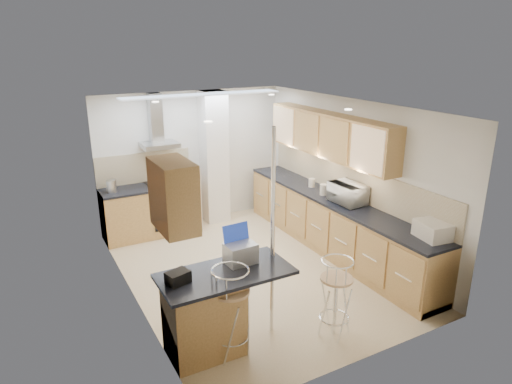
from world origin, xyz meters
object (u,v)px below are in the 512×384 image
bar_stool_end (335,297)px  bread_bin (433,230)px  laptop (240,253)px  microwave (348,193)px  bar_stool_near (231,313)px

bar_stool_end → bread_bin: size_ratio=2.34×
laptop → bread_bin: (2.51, -0.54, -0.03)m
microwave → laptop: (-2.42, -1.05, -0.02)m
bar_stool_end → laptop: bearing=102.6°
microwave → bread_bin: 1.59m
laptop → microwave: bearing=20.6°
microwave → bar_stool_near: microwave is taller
bar_stool_near → bar_stool_end: bar_stool_near is taller
laptop → bar_stool_end: 1.24m
bar_stool_near → bread_bin: 2.84m
microwave → laptop: size_ratio=1.70×
bar_stool_end → microwave: bearing=-0.3°
bar_stool_near → bread_bin: (2.78, -0.23, 0.49)m
microwave → bar_stool_near: size_ratio=0.54×
microwave → bar_stool_end: (-1.45, -1.59, -0.59)m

